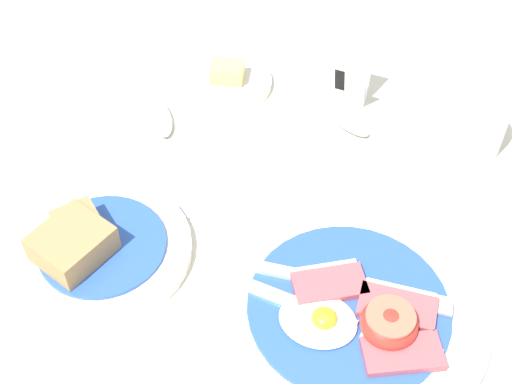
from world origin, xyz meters
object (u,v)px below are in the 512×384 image
Objects in this scene: bread_plate at (95,247)px; sugar_cup at (469,123)px; butter_dish at (228,80)px; number_card at (343,75)px; teaspoon_by_saucer at (165,133)px; teaspoon_near_cup at (363,133)px; breakfast_plate at (351,312)px.

bread_plate is 2.17× the size of sugar_cup.
butter_dish is 0.14m from number_card.
butter_dish is at bearing -53.16° from teaspoon_by_saucer.
number_card is 0.42× the size of teaspoon_near_cup.
bread_plate is 1.04× the size of teaspoon_by_saucer.
bread_plate reaches higher than teaspoon_near_cup.
breakfast_plate is 1.54× the size of teaspoon_by_saucer.
bread_plate is 0.43m from sugar_cup.
butter_dish reaches higher than teaspoon_by_saucer.
butter_dish is 0.18m from teaspoon_near_cup.
number_card is at bearing 105.53° from breakfast_plate.
teaspoon_near_cup is (-0.04, 0.24, -0.01)m from breakfast_plate.
sugar_cup is 0.47× the size of teaspoon_near_cup.
butter_dish is (-0.29, 0.01, -0.02)m from sugar_cup.
number_card is 0.22m from teaspoon_by_saucer.
breakfast_plate is 0.28m from sugar_cup.
sugar_cup is 0.29m from butter_dish.
teaspoon_by_saucer and teaspoon_near_cup have the same top height.
butter_dish is 0.65× the size of teaspoon_by_saucer.
breakfast_plate is at bearing 2.02° from bread_plate.
butter_dish is 0.64× the size of teaspoon_near_cup.
breakfast_plate is 0.31m from teaspoon_by_saucer.
number_card is (0.14, 0.02, 0.03)m from butter_dish.
butter_dish is 0.12m from teaspoon_by_saucer.
bread_plate is 0.18m from teaspoon_by_saucer.
breakfast_plate is 0.31m from number_card.
teaspoon_near_cup is at bearing -49.93° from number_card.
number_card is at bearing 169.15° from sugar_cup.
bread_plate is at bearing -177.98° from breakfast_plate.
bread_plate is 2.41× the size of number_card.
breakfast_plate is 0.26m from bread_plate.
bread_plate reaches higher than butter_dish.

